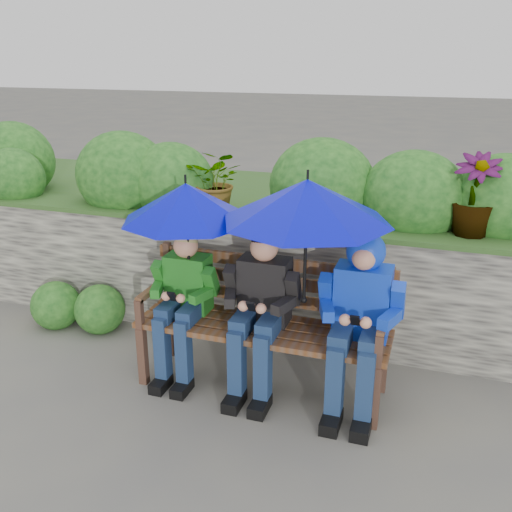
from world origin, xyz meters
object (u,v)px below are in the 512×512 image
(boy_middle, at_px, (260,305))
(boy_left, at_px, (183,297))
(park_bench, at_px, (265,315))
(umbrella_left, at_px, (186,202))
(umbrella_right, at_px, (307,201))
(boy_right, at_px, (360,309))

(boy_middle, bearing_deg, boy_left, 179.36)
(park_bench, bearing_deg, umbrella_left, -174.76)
(park_bench, bearing_deg, umbrella_right, -19.17)
(boy_left, distance_m, boy_right, 1.29)
(park_bench, distance_m, umbrella_left, 0.98)
(boy_right, bearing_deg, umbrella_right, -176.05)
(boy_left, height_order, boy_middle, boy_middle)
(park_bench, relative_size, umbrella_right, 1.62)
(boy_left, relative_size, umbrella_right, 1.00)
(park_bench, height_order, umbrella_left, umbrella_left)
(boy_right, height_order, umbrella_right, umbrella_right)
(boy_right, bearing_deg, boy_left, -179.86)
(boy_left, height_order, boy_right, boy_right)
(boy_left, relative_size, boy_right, 0.92)
(park_bench, relative_size, boy_middle, 1.52)
(boy_middle, relative_size, boy_right, 0.97)
(park_bench, bearing_deg, boy_left, -172.14)
(boy_left, bearing_deg, boy_right, 0.14)
(umbrella_right, bearing_deg, boy_middle, 177.05)
(park_bench, height_order, umbrella_right, umbrella_right)
(umbrella_right, bearing_deg, boy_left, 178.56)
(umbrella_right, bearing_deg, boy_right, 3.95)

